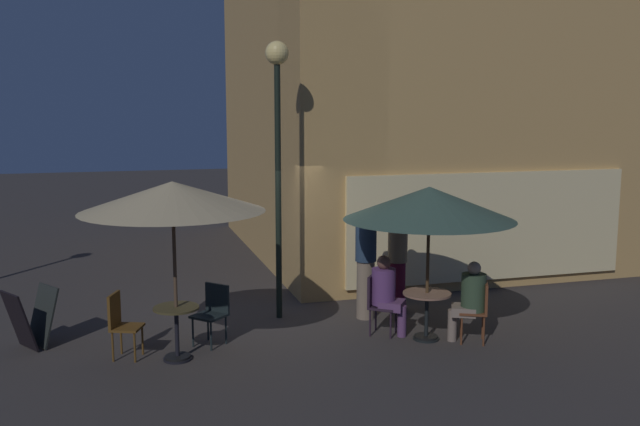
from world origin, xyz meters
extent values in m
plane|color=#383331|center=(0.00, 0.00, 0.00)|extent=(60.00, 60.00, 0.00)
cube|color=tan|center=(5.02, 1.69, 4.10)|extent=(8.37, 1.66, 8.20)
cube|color=tan|center=(1.66, 5.22, 4.10)|extent=(1.66, 8.71, 8.20)
cube|color=beige|center=(4.60, 0.82, 1.25)|extent=(5.86, 0.08, 2.10)
cylinder|color=black|center=(0.27, 0.14, 2.14)|extent=(0.10, 0.10, 4.28)
sphere|color=#F7D77D|center=(0.27, 0.14, 4.39)|extent=(0.38, 0.38, 0.38)
cube|color=#222624|center=(-3.43, -0.22, 0.45)|extent=(0.53, 0.61, 0.88)
cube|color=black|center=(-3.73, -0.42, 0.45)|extent=(0.53, 0.61, 0.88)
cylinder|color=black|center=(2.18, -1.59, 0.01)|extent=(0.40, 0.40, 0.03)
cylinder|color=black|center=(2.18, -1.59, 0.35)|extent=(0.06, 0.06, 0.71)
cylinder|color=#865F4A|center=(2.18, -1.59, 0.72)|extent=(0.73, 0.73, 0.03)
cylinder|color=black|center=(-1.56, -1.42, 0.01)|extent=(0.40, 0.40, 0.03)
cylinder|color=black|center=(-1.56, -1.42, 0.37)|extent=(0.06, 0.06, 0.74)
cylinder|color=#433B20|center=(-1.56, -1.42, 0.75)|extent=(0.64, 0.64, 0.03)
cylinder|color=black|center=(2.18, -1.59, 0.03)|extent=(0.36, 0.36, 0.06)
cylinder|color=#46311C|center=(2.18, -1.59, 1.15)|extent=(0.05, 0.05, 2.31)
cone|color=#354E42|center=(2.18, -1.59, 2.11)|extent=(2.58, 2.58, 0.50)
cylinder|color=black|center=(-1.56, -1.42, 0.03)|extent=(0.36, 0.36, 0.06)
cylinder|color=#493526|center=(-1.56, -1.42, 1.24)|extent=(0.05, 0.05, 2.48)
cone|color=tan|center=(-1.56, -1.42, 2.32)|extent=(2.53, 2.53, 0.41)
cylinder|color=brown|center=(2.58, -1.97, 0.23)|extent=(0.03, 0.03, 0.46)
cylinder|color=brown|center=(2.73, -1.68, 0.23)|extent=(0.03, 0.03, 0.46)
cylinder|color=brown|center=(2.87, -2.11, 0.23)|extent=(0.03, 0.03, 0.46)
cylinder|color=brown|center=(3.02, -1.82, 0.23)|extent=(0.03, 0.03, 0.46)
cube|color=brown|center=(2.80, -1.90, 0.48)|extent=(0.54, 0.54, 0.04)
cube|color=brown|center=(2.96, -1.98, 0.71)|extent=(0.22, 0.38, 0.44)
cylinder|color=#281A28|center=(1.86, -1.15, 0.21)|extent=(0.03, 0.03, 0.43)
cylinder|color=#281A28|center=(1.67, -1.41, 0.21)|extent=(0.03, 0.03, 0.43)
cylinder|color=#281A28|center=(1.60, -0.95, 0.21)|extent=(0.03, 0.03, 0.43)
cylinder|color=#281A28|center=(1.40, -1.22, 0.21)|extent=(0.03, 0.03, 0.43)
cube|color=#281A28|center=(1.63, -1.18, 0.45)|extent=(0.57, 0.57, 0.04)
cube|color=#281A28|center=(1.48, -1.07, 0.70)|extent=(0.27, 0.35, 0.48)
cylinder|color=#573814|center=(-2.02, -1.07, 0.22)|extent=(0.03, 0.03, 0.43)
cylinder|color=#573814|center=(-2.13, -1.37, 0.22)|extent=(0.03, 0.03, 0.43)
cylinder|color=#573814|center=(-2.31, -0.96, 0.22)|extent=(0.03, 0.03, 0.43)
cylinder|color=#573814|center=(-2.43, -1.25, 0.22)|extent=(0.03, 0.03, 0.43)
cube|color=#573814|center=(-2.22, -1.16, 0.45)|extent=(0.51, 0.51, 0.04)
cube|color=#573814|center=(-2.39, -1.10, 0.70)|extent=(0.18, 0.38, 0.47)
cylinder|color=black|center=(-1.05, -1.19, 0.22)|extent=(0.03, 0.03, 0.44)
cylinder|color=black|center=(-1.29, -0.94, 0.22)|extent=(0.03, 0.03, 0.44)
cylinder|color=black|center=(-0.80, -0.95, 0.22)|extent=(0.03, 0.03, 0.44)
cylinder|color=black|center=(-1.04, -0.70, 0.22)|extent=(0.03, 0.03, 0.44)
cube|color=black|center=(-1.04, -0.94, 0.46)|extent=(0.61, 0.61, 0.04)
cube|color=black|center=(-0.90, -0.81, 0.69)|extent=(0.32, 0.34, 0.43)
cube|color=gray|center=(2.67, -1.83, 0.49)|extent=(0.49, 0.49, 0.14)
cylinder|color=gray|center=(2.53, -1.76, 0.24)|extent=(0.14, 0.14, 0.49)
cylinder|color=#30432E|center=(2.80, -1.90, 0.77)|extent=(0.37, 0.37, 0.57)
sphere|color=tan|center=(2.80, -1.90, 1.15)|extent=(0.20, 0.20, 0.20)
cube|color=#5E3A66|center=(1.74, -1.27, 0.49)|extent=(0.51, 0.51, 0.14)
cylinder|color=#5E3A66|center=(1.87, -1.36, 0.24)|extent=(0.14, 0.14, 0.49)
cylinder|color=#5A356C|center=(1.63, -1.18, 0.77)|extent=(0.37, 0.37, 0.57)
sphere|color=brown|center=(1.63, -1.18, 1.15)|extent=(0.22, 0.22, 0.22)
cylinder|color=#7F6C59|center=(1.66, -0.29, 0.49)|extent=(0.30, 0.30, 0.99)
cylinder|color=#23364F|center=(1.66, -0.29, 1.32)|extent=(0.35, 0.35, 0.68)
sphere|color=beige|center=(1.66, -0.29, 1.76)|extent=(0.22, 0.22, 0.22)
cylinder|color=#511128|center=(2.33, -0.05, 0.44)|extent=(0.29, 0.29, 0.88)
cylinder|color=#7B6A52|center=(2.33, -0.05, 1.18)|extent=(0.34, 0.34, 0.60)
sphere|color=tan|center=(2.33, -0.05, 1.56)|extent=(0.19, 0.19, 0.19)
camera|label=1|loc=(-2.22, -10.97, 3.50)|focal=38.93mm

